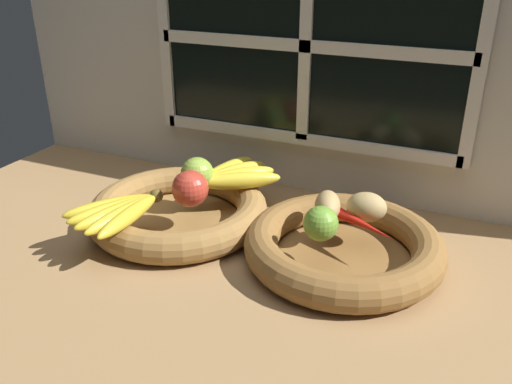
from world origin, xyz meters
TOP-DOWN VIEW (x-y plane):
  - ground_plane at (0.00, 0.00)cm, footprint 140.00×90.00cm
  - back_wall at (0.00, 29.77)cm, footprint 140.00×4.60cm
  - fruit_bowl_left at (-16.25, 3.81)cm, footprint 34.09×34.09cm
  - fruit_bowl_right at (16.10, 3.81)cm, footprint 33.79×33.79cm
  - apple_green_back at (-14.45, 8.39)cm, footprint 6.41×6.41cm
  - apple_red_right at (-12.07, 1.64)cm, footprint 6.68×6.68cm
  - banana_bunch_front at (-20.87, -7.82)cm, footprint 12.86×17.73cm
  - banana_bunch_back at (-9.26, 13.40)cm, footprint 15.64×17.33cm
  - potato_back at (18.38, 8.81)cm, footprint 7.23×6.00cm
  - potato_oblong at (12.01, 6.99)cm, footprint 6.54×8.90cm
  - lime_near at (13.17, -0.59)cm, footprint 5.72×5.72cm
  - chili_pepper at (18.30, 5.18)cm, footprint 13.24×8.29cm

SIDE VIEW (x-z plane):
  - ground_plane at x=0.00cm, z-range -3.00..0.00cm
  - fruit_bowl_left at x=-16.25cm, z-range -0.18..5.64cm
  - fruit_bowl_right at x=16.10cm, z-range -0.18..5.64cm
  - chili_pepper at x=18.30cm, z-range 5.81..8.15cm
  - banana_bunch_front at x=-20.87cm, z-range 5.81..8.59cm
  - banana_bunch_back at x=-9.26cm, z-range 5.81..9.21cm
  - potato_oblong at x=12.01cm, z-range 5.81..10.48cm
  - potato_back at x=18.38cm, z-range 5.81..10.89cm
  - lime_near at x=13.17cm, z-range 5.81..11.53cm
  - apple_green_back at x=-14.45cm, z-range 5.81..12.22cm
  - apple_red_right at x=-12.07cm, z-range 5.81..12.49cm
  - back_wall at x=0.00cm, z-range 0.38..55.38cm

